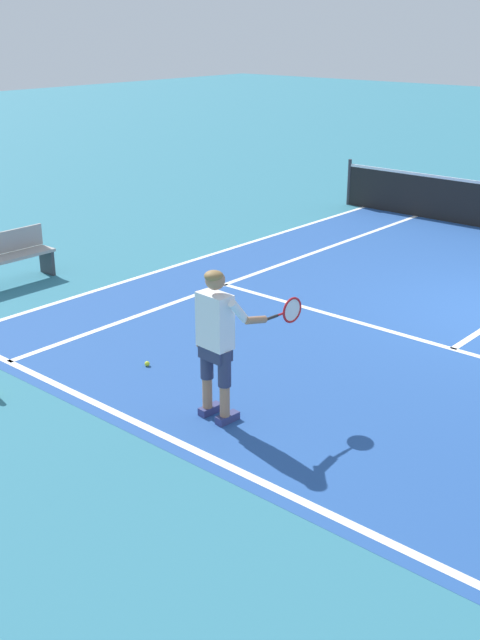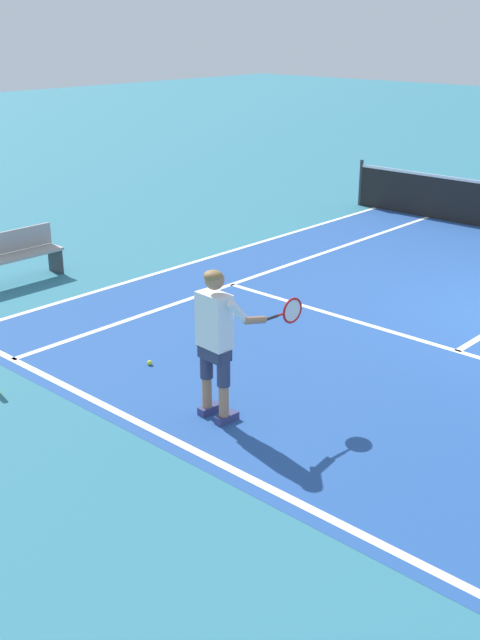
% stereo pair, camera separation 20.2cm
% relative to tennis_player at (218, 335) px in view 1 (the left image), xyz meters
% --- Properties ---
extents(line_baseline, '(10.98, 0.10, 0.01)m').
position_rel_tennis_player_xyz_m(line_baseline, '(1.06, -0.67, -0.99)').
color(line_baseline, white).
rests_on(line_baseline, ground).
extents(line_service, '(8.23, 0.10, 0.01)m').
position_rel_tennis_player_xyz_m(line_service, '(1.06, 3.47, -0.99)').
color(line_service, white).
rests_on(line_service, ground).
extents(line_singles_left, '(0.10, 10.54, 0.01)m').
position_rel_tennis_player_xyz_m(line_singles_left, '(-3.05, 4.60, -0.99)').
color(line_singles_left, white).
rests_on(line_singles_left, ground).
extents(line_doubles_left, '(0.10, 10.54, 0.01)m').
position_rel_tennis_player_xyz_m(line_doubles_left, '(-4.43, 4.60, -0.99)').
color(line_doubles_left, white).
rests_on(line_doubles_left, ground).
extents(tennis_player, '(0.69, 1.10, 1.71)m').
position_rel_tennis_player_xyz_m(tennis_player, '(0.00, 0.00, 0.00)').
color(tennis_player, navy).
rests_on(tennis_player, ground).
extents(tennis_ball_near_feet, '(0.07, 0.07, 0.07)m').
position_rel_tennis_player_xyz_m(tennis_ball_near_feet, '(-1.61, 0.41, -0.96)').
color(tennis_ball_near_feet, '#CCE02D').
rests_on(tennis_ball_near_feet, ground).
extents(courtside_bench, '(0.40, 1.40, 0.85)m').
position_rel_tennis_player_xyz_m(courtside_bench, '(-5.83, 1.27, -0.54)').
color(courtside_bench, '#9E9993').
rests_on(courtside_bench, ground).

